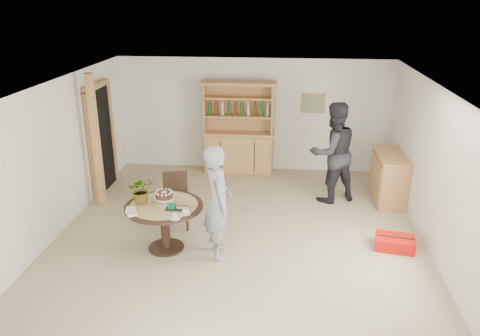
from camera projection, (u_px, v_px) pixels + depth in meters
name	position (u px, v px, depth m)	size (l,w,h in m)	color
ground	(237.00, 243.00, 7.56)	(7.00, 7.00, 0.00)	tan
room_shell	(237.00, 140.00, 6.96)	(6.04, 7.04, 2.52)	white
doorway	(101.00, 137.00, 9.31)	(0.13, 1.10, 2.18)	black
pine_post	(96.00, 142.00, 8.49)	(0.12, 0.12, 2.50)	tan
hutch	(239.00, 142.00, 10.37)	(1.62, 0.54, 2.04)	#B97F4E
sideboard	(389.00, 177.00, 9.01)	(0.54, 1.26, 0.94)	#B97F4E
dining_table	(164.00, 214.00, 7.20)	(1.20, 1.20, 0.76)	black
dining_chair	(176.00, 196.00, 7.99)	(0.50, 0.50, 0.95)	black
birthday_cake	(164.00, 196.00, 7.14)	(0.30, 0.30, 0.20)	white
flower_vase	(141.00, 190.00, 7.15)	(0.38, 0.33, 0.42)	#3F7233
gift_tray	(176.00, 207.00, 7.00)	(0.30, 0.20, 0.08)	black
coffee_cup_a	(186.00, 211.00, 6.83)	(0.15, 0.15, 0.09)	silver
coffee_cup_b	(175.00, 217.00, 6.68)	(0.15, 0.15, 0.08)	silver
napkins	(131.00, 212.00, 6.88)	(0.24, 0.33, 0.03)	white
teen_boy	(218.00, 202.00, 6.93)	(0.64, 0.42, 1.76)	gray
adult_person	(333.00, 153.00, 8.82)	(0.94, 0.73, 1.94)	black
red_suitcase	(395.00, 243.00, 7.37)	(0.66, 0.50, 0.21)	red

